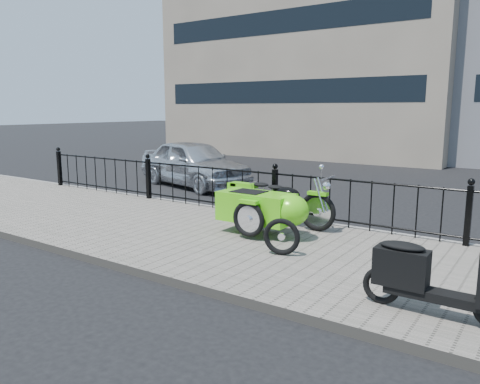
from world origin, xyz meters
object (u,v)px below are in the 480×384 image
Objects in this scene: motorcycle_sidecar at (269,206)px; spare_tire at (282,237)px; scooter at (425,277)px; sedan_car at (194,163)px.

spare_tire is (0.78, -0.95, -0.20)m from motorcycle_sidecar.
scooter is 2.40m from spare_tire.
sedan_car is at bearing 144.50° from scooter.
spare_tire is 0.14× the size of sedan_car.
motorcycle_sidecar is 3.52m from scooter.
scooter reaches higher than spare_tire.
spare_tire is at bearing 158.00° from scooter.
motorcycle_sidecar is at bearing 129.45° from spare_tire.
spare_tire is (-2.22, 0.90, -0.13)m from scooter.
motorcycle_sidecar is 1.49× the size of scooter.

